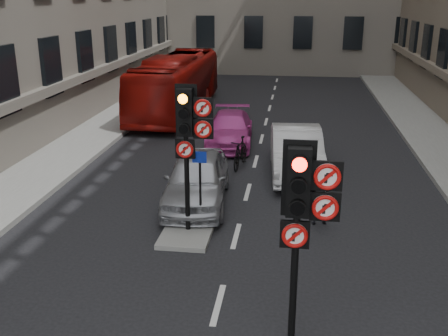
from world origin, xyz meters
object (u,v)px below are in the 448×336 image
(bus_red, at_px, (177,84))
(info_sign, at_px, (200,179))
(signal_far, at_px, (189,128))
(motorcyclist, at_px, (320,196))
(car_white, at_px, (296,152))
(car_pink, at_px, (230,129))
(motorcycle, at_px, (240,153))
(car_silver, at_px, (197,179))
(signal_near, at_px, (303,204))

(bus_red, bearing_deg, info_sign, -73.74)
(signal_far, distance_m, motorcyclist, 3.83)
(signal_far, xyz_separation_m, info_sign, (0.21, 0.10, -1.30))
(car_white, relative_size, info_sign, 2.29)
(car_pink, xyz_separation_m, motorcycle, (0.72, -2.77, -0.10))
(car_white, bearing_deg, motorcycle, 163.58)
(car_silver, bearing_deg, signal_near, -69.25)
(motorcyclist, bearing_deg, car_silver, -34.73)
(signal_near, height_order, motorcyclist, signal_near)
(signal_near, xyz_separation_m, bus_red, (-5.99, 17.44, -1.19))
(info_sign, bearing_deg, car_pink, 91.59)
(car_silver, relative_size, car_pink, 1.00)
(signal_far, bearing_deg, bus_red, 104.14)
(car_silver, height_order, info_sign, info_sign)
(car_pink, distance_m, info_sign, 8.04)
(car_pink, bearing_deg, bus_red, 118.03)
(signal_near, xyz_separation_m, signal_far, (-2.60, 4.00, 0.12))
(bus_red, bearing_deg, car_pink, -57.06)
(signal_far, height_order, motorcycle, signal_far)
(signal_near, relative_size, motorcyclist, 2.35)
(bus_red, relative_size, motorcyclist, 6.58)
(signal_far, xyz_separation_m, car_pink, (-0.08, 8.10, -2.09))
(car_pink, bearing_deg, motorcyclist, -69.37)
(car_white, xyz_separation_m, info_sign, (-2.31, -4.82, 0.66))
(motorcycle, bearing_deg, bus_red, 124.66)
(car_silver, xyz_separation_m, bus_red, (-3.15, 11.43, 0.68))
(info_sign, bearing_deg, bus_red, 104.63)
(bus_red, bearing_deg, motorcycle, -62.44)
(car_silver, relative_size, car_white, 0.92)
(bus_red, height_order, info_sign, bus_red)
(signal_far, relative_size, bus_red, 0.36)
(car_silver, distance_m, car_white, 4.01)
(signal_far, bearing_deg, car_pink, 90.54)
(car_silver, height_order, car_white, car_white)
(signal_near, xyz_separation_m, car_pink, (-2.68, 12.10, -1.97))
(signal_near, bearing_deg, car_silver, 115.26)
(motorcycle, bearing_deg, signal_near, -69.90)
(signal_far, xyz_separation_m, motorcycle, (0.64, 5.33, -2.19))
(car_white, xyz_separation_m, car_pink, (-2.60, 3.17, -0.14))
(car_white, xyz_separation_m, bus_red, (-5.91, 8.51, 0.64))
(car_pink, height_order, motorcycle, car_pink)
(signal_near, height_order, car_silver, signal_near)
(signal_near, xyz_separation_m, car_silver, (-2.84, 6.01, -1.87))
(signal_near, relative_size, bus_red, 0.36)
(car_pink, relative_size, motorcycle, 2.48)
(car_silver, distance_m, bus_red, 11.88)
(signal_far, xyz_separation_m, car_white, (2.52, 4.92, -1.95))
(car_white, bearing_deg, signal_far, -121.38)
(car_pink, bearing_deg, car_silver, -95.26)
(car_white, height_order, info_sign, info_sign)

